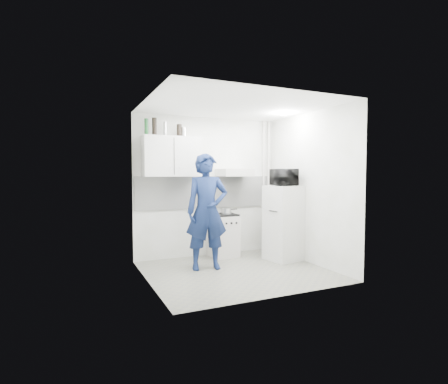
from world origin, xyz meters
name	(u,v)px	position (x,y,z in m)	size (l,w,h in m)	color
floor	(237,271)	(0.00, 0.00, 0.00)	(2.80, 2.80, 0.00)	#606059
ceiling	(237,106)	(0.00, 0.00, 2.60)	(2.80, 2.80, 0.00)	white
wall_back	(208,187)	(0.00, 1.25, 1.30)	(2.80, 2.80, 0.00)	white
wall_left	(148,191)	(-1.40, 0.00, 1.30)	(2.60, 2.60, 0.00)	white
wall_right	(309,188)	(1.40, 0.00, 1.30)	(2.60, 2.60, 0.00)	white
person	(207,211)	(-0.37, 0.35, 0.94)	(0.68, 0.45, 1.88)	#111E44
stove	(223,236)	(0.21, 1.00, 0.39)	(0.48, 0.48, 0.77)	beige
fridge	(284,223)	(1.10, 0.33, 0.67)	(0.55, 0.55, 1.34)	silver
stove_top	(223,215)	(0.21, 1.00, 0.79)	(0.46, 0.46, 0.03)	black
saucepan	(226,211)	(0.27, 0.97, 0.85)	(0.18, 0.18, 0.10)	silver
microwave	(284,177)	(1.10, 0.33, 1.49)	(0.37, 0.54, 0.30)	black
bottle_a	(146,127)	(-1.18, 1.07, 2.34)	(0.07, 0.07, 0.28)	#144C1E
bottle_b	(154,127)	(-1.04, 1.07, 2.35)	(0.08, 0.08, 0.30)	black
bottle_c	(165,129)	(-0.86, 1.07, 2.32)	(0.06, 0.06, 0.25)	silver
canister_a	(179,131)	(-0.60, 1.07, 2.31)	(0.09, 0.09, 0.22)	black
canister_b	(184,132)	(-0.52, 1.07, 2.29)	(0.09, 0.09, 0.17)	silver
upper_cabinet	(171,157)	(-0.75, 1.07, 1.85)	(1.00, 0.35, 0.70)	silver
range_hood	(235,173)	(0.45, 1.00, 1.57)	(0.60, 0.50, 0.14)	beige
backsplash	(208,192)	(0.00, 1.24, 1.20)	(2.74, 0.03, 0.60)	white
pipe_a	(269,186)	(1.30, 1.17, 1.30)	(0.05, 0.05, 2.60)	beige
pipe_b	(264,186)	(1.18, 1.17, 1.30)	(0.04, 0.04, 2.60)	beige
ceiling_spot_fixture	(284,114)	(1.00, 0.20, 2.57)	(0.10, 0.10, 0.02)	white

